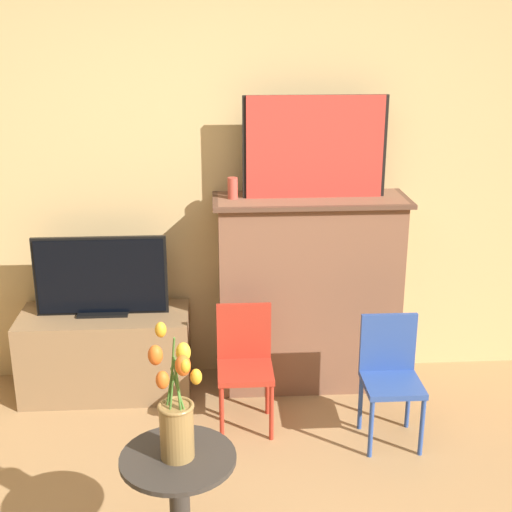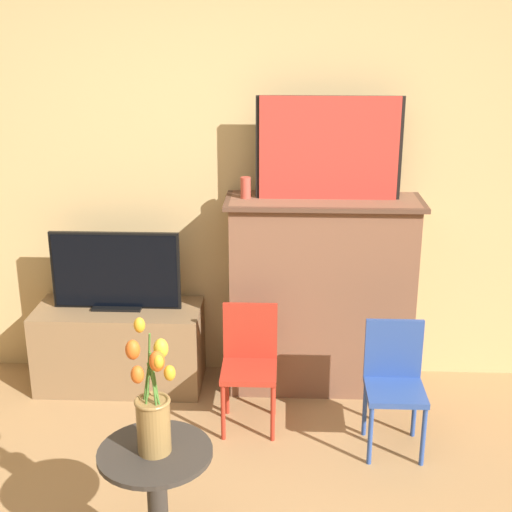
# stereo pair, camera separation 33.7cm
# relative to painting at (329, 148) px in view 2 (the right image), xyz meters

# --- Properties ---
(wall_back) EXTENTS (8.00, 0.06, 2.70)m
(wall_back) POSITION_rel_painting_xyz_m (-0.46, 0.21, -0.09)
(wall_back) COLOR tan
(wall_back) RESTS_ON ground
(fireplace_mantel) EXTENTS (1.10, 0.41, 1.16)m
(fireplace_mantel) POSITION_rel_painting_xyz_m (-0.02, -0.01, -0.85)
(fireplace_mantel) COLOR brown
(fireplace_mantel) RESTS_ON ground
(painting) EXTENTS (0.80, 0.03, 0.56)m
(painting) POSITION_rel_painting_xyz_m (0.00, 0.00, 0.00)
(painting) COLOR black
(painting) RESTS_ON fireplace_mantel
(mantel_candle) EXTENTS (0.06, 0.06, 0.12)m
(mantel_candle) POSITION_rel_painting_xyz_m (-0.46, -0.01, -0.22)
(mantel_candle) COLOR #CC4C3D
(mantel_candle) RESTS_ON fireplace_mantel
(tv_stand) EXTENTS (0.97, 0.43, 0.50)m
(tv_stand) POSITION_rel_painting_xyz_m (-1.21, -0.06, -1.19)
(tv_stand) COLOR olive
(tv_stand) RESTS_ON ground
(tv_monitor) EXTENTS (0.75, 0.12, 0.46)m
(tv_monitor) POSITION_rel_painting_xyz_m (-1.21, -0.05, -0.72)
(tv_monitor) COLOR black
(tv_monitor) RESTS_ON tv_stand
(chair_red) EXTENTS (0.29, 0.29, 0.67)m
(chair_red) POSITION_rel_painting_xyz_m (-0.41, -0.44, -1.06)
(chair_red) COLOR #B22D1E
(chair_red) RESTS_ON ground
(chair_blue) EXTENTS (0.29, 0.29, 0.67)m
(chair_blue) POSITION_rel_painting_xyz_m (0.33, -0.63, -1.06)
(chair_blue) COLOR #2D4C99
(chair_blue) RESTS_ON ground
(side_table) EXTENTS (0.45, 0.45, 0.55)m
(side_table) POSITION_rel_painting_xyz_m (-0.72, -1.55, -1.09)
(side_table) COLOR #332D28
(side_table) RESTS_ON ground
(vase_tulips) EXTENTS (0.20, 0.17, 0.52)m
(vase_tulips) POSITION_rel_painting_xyz_m (-0.72, -1.55, -0.71)
(vase_tulips) COLOR olive
(vase_tulips) RESTS_ON side_table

